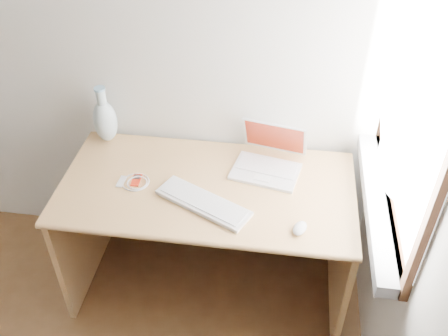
# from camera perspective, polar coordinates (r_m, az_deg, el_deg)

# --- Properties ---
(back_wall) EXTENTS (3.50, 0.04, 2.60)m
(back_wall) POSITION_cam_1_polar(r_m,az_deg,el_deg) (2.61, -22.44, 15.24)
(back_wall) COLOR silver
(back_wall) RESTS_ON floor
(window) EXTENTS (0.11, 0.99, 1.10)m
(window) POSITION_cam_1_polar(r_m,az_deg,el_deg) (1.94, 20.52, 6.89)
(window) COLOR silver
(window) RESTS_ON right_wall
(desk) EXTENTS (1.36, 0.68, 0.72)m
(desk) POSITION_cam_1_polar(r_m,az_deg,el_deg) (2.50, -1.56, -4.34)
(desk) COLOR tan
(desk) RESTS_ON floor
(laptop) EXTENTS (0.35, 0.31, 0.21)m
(laptop) POSITION_cam_1_polar(r_m,az_deg,el_deg) (2.39, 4.90, 0.99)
(laptop) COLOR white
(laptop) RESTS_ON desk
(external_keyboard) EXTENTS (0.45, 0.31, 0.02)m
(external_keyboard) POSITION_cam_1_polar(r_m,az_deg,el_deg) (2.21, -2.39, -3.96)
(external_keyboard) COLOR white
(external_keyboard) RESTS_ON desk
(mouse) EXTENTS (0.08, 0.10, 0.03)m
(mouse) POSITION_cam_1_polar(r_m,az_deg,el_deg) (2.11, 8.66, -6.82)
(mouse) COLOR white
(mouse) RESTS_ON desk
(ipod) EXTENTS (0.04, 0.09, 0.01)m
(ipod) POSITION_cam_1_polar(r_m,az_deg,el_deg) (2.36, -10.00, -1.35)
(ipod) COLOR #A21D0B
(ipod) RESTS_ON desk
(cable_coil) EXTENTS (0.15, 0.15, 0.01)m
(cable_coil) POSITION_cam_1_polar(r_m,az_deg,el_deg) (2.35, -10.06, -1.60)
(cable_coil) COLOR white
(cable_coil) RESTS_ON desk
(remote) EXTENTS (0.03, 0.08, 0.01)m
(remote) POSITION_cam_1_polar(r_m,az_deg,el_deg) (2.37, -11.64, -1.52)
(remote) COLOR white
(remote) RESTS_ON desk
(vase) EXTENTS (0.12, 0.12, 0.31)m
(vase) POSITION_cam_1_polar(r_m,az_deg,el_deg) (2.59, -13.45, 5.41)
(vase) COLOR silver
(vase) RESTS_ON desk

